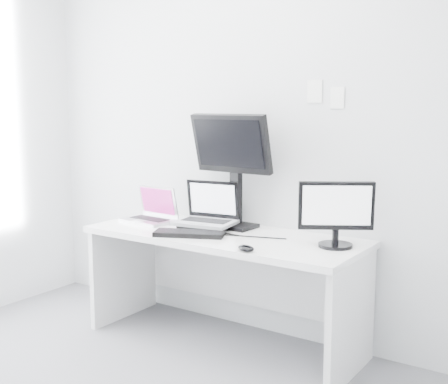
% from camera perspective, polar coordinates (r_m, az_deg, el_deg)
% --- Properties ---
extents(back_wall, '(3.60, 0.00, 3.60)m').
position_cam_1_polar(back_wall, '(3.90, 2.82, 5.79)').
color(back_wall, silver).
rests_on(back_wall, ground).
extents(desk, '(1.80, 0.70, 0.73)m').
position_cam_1_polar(desk, '(3.79, -0.08, -9.48)').
color(desk, white).
rests_on(desk, ground).
extents(macbook, '(0.37, 0.29, 0.26)m').
position_cam_1_polar(macbook, '(4.05, -7.50, -1.14)').
color(macbook, '#BABBBF').
rests_on(macbook, desk).
extents(speaker, '(0.13, 0.13, 0.19)m').
position_cam_1_polar(speaker, '(4.06, -2.12, -1.53)').
color(speaker, black).
rests_on(speaker, desk).
extents(dell_laptop, '(0.42, 0.35, 0.32)m').
position_cam_1_polar(dell_laptop, '(3.80, -1.90, -1.30)').
color(dell_laptop, '#A8AAB0').
rests_on(dell_laptop, desk).
extents(rear_monitor, '(0.58, 0.23, 0.77)m').
position_cam_1_polar(rear_monitor, '(3.81, 0.90, 2.21)').
color(rear_monitor, black).
rests_on(rear_monitor, desk).
extents(samsung_monitor, '(0.47, 0.39, 0.39)m').
position_cam_1_polar(samsung_monitor, '(3.36, 10.96, -2.07)').
color(samsung_monitor, black).
rests_on(samsung_monitor, desk).
extents(keyboard, '(0.46, 0.32, 0.03)m').
position_cam_1_polar(keyboard, '(3.63, -3.43, -4.09)').
color(keyboard, black).
rests_on(keyboard, desk).
extents(mouse, '(0.12, 0.09, 0.04)m').
position_cam_1_polar(mouse, '(3.24, 2.17, -5.54)').
color(mouse, black).
rests_on(mouse, desk).
extents(wall_note_0, '(0.10, 0.00, 0.14)m').
position_cam_1_polar(wall_note_0, '(3.68, 8.89, 9.74)').
color(wall_note_0, white).
rests_on(wall_note_0, back_wall).
extents(wall_note_1, '(0.09, 0.00, 0.13)m').
position_cam_1_polar(wall_note_1, '(3.62, 11.05, 9.07)').
color(wall_note_1, white).
rests_on(wall_note_1, back_wall).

